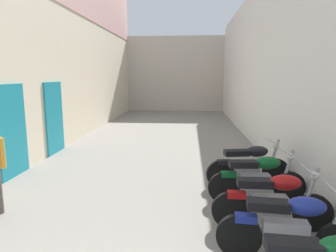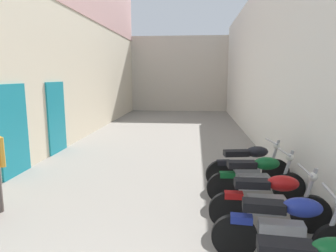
# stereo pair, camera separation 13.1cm
# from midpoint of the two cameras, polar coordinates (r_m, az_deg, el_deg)

# --- Properties ---
(ground_plane) EXTENTS (35.14, 35.14, 0.00)m
(ground_plane) POSITION_cam_midpoint_polar(r_m,az_deg,el_deg) (8.91, -2.70, -5.87)
(ground_plane) COLOR gray
(building_left) EXTENTS (0.45, 19.14, 8.35)m
(building_left) POSITION_cam_midpoint_polar(r_m,az_deg,el_deg) (11.52, -19.63, 18.24)
(building_left) COLOR beige
(building_left) RESTS_ON ground
(building_right) EXTENTS (0.45, 19.14, 5.45)m
(building_right) POSITION_cam_midpoint_polar(r_m,az_deg,el_deg) (10.79, 17.23, 11.06)
(building_right) COLOR silver
(building_right) RESTS_ON ground
(building_far_end) EXTENTS (9.43, 2.00, 4.99)m
(building_far_end) POSITION_cam_midpoint_polar(r_m,az_deg,el_deg) (21.11, 1.36, 9.99)
(building_far_end) COLOR beige
(building_far_end) RESTS_ON ground
(motorcycle_second) EXTENTS (1.85, 0.58, 1.04)m
(motorcycle_second) POSITION_cam_midpoint_polar(r_m,az_deg,el_deg) (4.24, 21.71, -17.49)
(motorcycle_second) COLOR black
(motorcycle_second) RESTS_ON ground
(motorcycle_third) EXTENTS (1.85, 0.58, 1.04)m
(motorcycle_third) POSITION_cam_midpoint_polar(r_m,az_deg,el_deg) (4.95, 18.83, -13.27)
(motorcycle_third) COLOR black
(motorcycle_third) RESTS_ON ground
(motorcycle_fourth) EXTENTS (1.85, 0.58, 1.04)m
(motorcycle_fourth) POSITION_cam_midpoint_polar(r_m,az_deg,el_deg) (5.87, 16.33, -9.47)
(motorcycle_fourth) COLOR black
(motorcycle_fourth) RESTS_ON ground
(motorcycle_fifth) EXTENTS (1.83, 0.58, 1.04)m
(motorcycle_fifth) POSITION_cam_midpoint_polar(r_m,az_deg,el_deg) (6.66, 14.82, -7.12)
(motorcycle_fifth) COLOR black
(motorcycle_fifth) RESTS_ON ground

